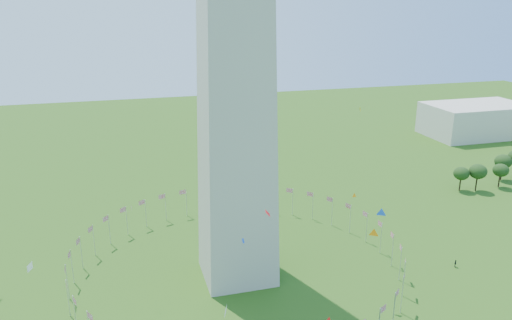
{
  "coord_description": "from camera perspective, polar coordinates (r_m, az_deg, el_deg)",
  "views": [
    {
      "loc": [
        -25.95,
        -57.94,
        65.63
      ],
      "look_at": [
        0.55,
        35.0,
        34.8
      ],
      "focal_mm": 35.0,
      "sensor_mm": 36.0,
      "label": 1
    }
  ],
  "objects": [
    {
      "name": "flag_ring",
      "position": [
        126.74,
        -2.14,
        -11.16
      ],
      "size": [
        80.24,
        80.24,
        9.0
      ],
      "color": "silver",
      "rests_on": "ground"
    },
    {
      "name": "gov_building_east_a",
      "position": [
        278.42,
        23.83,
        4.23
      ],
      "size": [
        50.0,
        30.0,
        16.0
      ],
      "primitive_type": "cube",
      "color": "beige",
      "rests_on": "ground"
    },
    {
      "name": "kites_aloft",
      "position": [
        101.12,
        10.12,
        -9.56
      ],
      "size": [
        118.88,
        68.01,
        36.69
      ],
      "color": "orange",
      "rests_on": "ground"
    }
  ]
}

